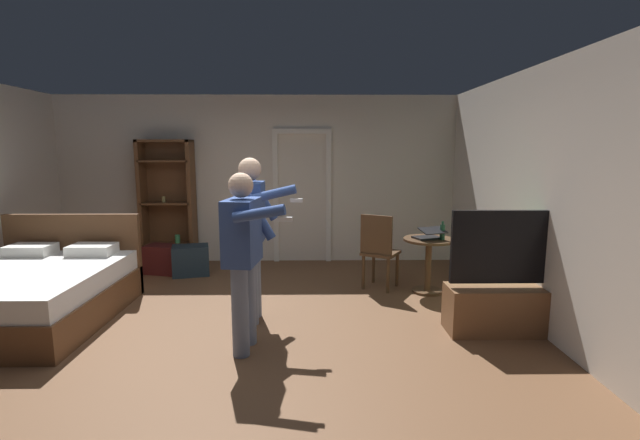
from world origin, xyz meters
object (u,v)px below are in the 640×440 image
wooden_chair (379,248)px  person_striped_shirt (252,229)px  bottle_on_table (442,232)px  suitcase_dark (166,259)px  suitcase_small (191,260)px  person_blue_shirt (244,249)px  bookshelf (168,198)px  laptop (429,235)px  bed (32,292)px  tv_flatscreen (510,298)px  side_table (428,256)px

wooden_chair → person_striped_shirt: person_striped_shirt is taller
bottle_on_table → person_striped_shirt: (-2.23, -0.84, 0.20)m
person_striped_shirt → suitcase_dark: (-1.54, 1.85, -0.79)m
suitcase_dark → suitcase_small: suitcase_small is taller
bottle_on_table → person_blue_shirt: bearing=-145.1°
bookshelf → suitcase_dark: bearing=-79.8°
laptop → person_blue_shirt: person_blue_shirt is taller
bed → tv_flatscreen: (4.96, -0.39, 0.04)m
bottle_on_table → wooden_chair: size_ratio=0.24×
bookshelf → suitcase_small: 1.17m
side_table → suitcase_small: 3.36m
tv_flatscreen → laptop: tv_flatscreen is taller
side_table → laptop: bearing=-110.2°
bed → bookshelf: bearing=73.2°
tv_flatscreen → person_blue_shirt: 2.66m
tv_flatscreen → suitcase_dark: 4.68m
bottle_on_table → side_table: bearing=150.3°
wooden_chair → suitcase_dark: wooden_chair is taller
laptop → suitcase_small: (-3.23, 0.89, -0.54)m
person_striped_shirt → suitcase_dark: 2.53m
tv_flatscreen → person_striped_shirt: 2.69m
suitcase_dark → suitcase_small: size_ratio=1.11×
bed → suitcase_dark: bed is taller
laptop → person_striped_shirt: bearing=-157.1°
bed → laptop: bearing=10.7°
tv_flatscreen → wooden_chair: size_ratio=1.26×
person_blue_shirt → person_striped_shirt: 0.71m
tv_flatscreen → wooden_chair: (-1.11, 1.40, 0.20)m
bed → wooden_chair: bearing=14.7°
bookshelf → bottle_on_table: bookshelf is taller
person_blue_shirt → person_striped_shirt: person_striped_shirt is taller
wooden_chair → tv_flatscreen: bearing=-51.6°
tv_flatscreen → person_striped_shirt: size_ratio=0.72×
bed → bottle_on_table: bearing=9.9°
tv_flatscreen → wooden_chair: bearing=128.4°
person_blue_shirt → laptop: bearing=37.6°
laptop → suitcase_small: bearing=164.6°
side_table → wooden_chair: 0.63m
bed → person_striped_shirt: size_ratio=1.15×
bed → suitcase_small: 2.11m
suitcase_small → side_table: bearing=-28.9°
bed → person_striped_shirt: (2.37, -0.04, 0.69)m
suitcase_small → person_striped_shirt: bearing=-71.2°
bed → person_blue_shirt: size_ratio=1.23×
bookshelf → tv_flatscreen: bookshelf is taller
tv_flatscreen → person_striped_shirt: (-2.59, 0.35, 0.65)m
side_table → wooden_chair: wooden_chair is taller
side_table → person_striped_shirt: (-2.09, -0.92, 0.52)m
laptop → bottle_on_table: 0.17m
bottle_on_table → person_striped_shirt: bearing=-159.4°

